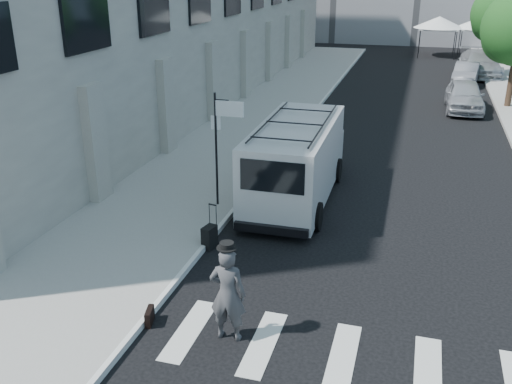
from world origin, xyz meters
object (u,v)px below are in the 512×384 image
Objects in this scene: businessman at (228,294)px; parked_car_b at (466,73)px; parked_car_c at (480,63)px; suitcase at (209,237)px; briefcase at (150,316)px; parked_car_a at (464,96)px; cargo_van at (296,160)px.

parked_car_b is at bearing -103.77° from businessman.
parked_car_c is (6.93, 32.71, -0.19)m from businessman.
businessman is at bearing -51.57° from suitcase.
briefcase is at bearing -96.91° from parked_car_b.
parked_car_b is 0.70× the size of parked_car_c.
briefcase is 3.62m from suitcase.
parked_car_a is (7.23, 21.88, 0.61)m from briefcase.
parked_car_a reaches higher than suitcase.
parked_car_b is at bearing 85.83° from suitcase.
parked_car_c is (8.70, 29.10, 0.51)m from suitcase.
suitcase reaches higher than briefcase.
cargo_van is (1.45, 7.73, 1.12)m from briefcase.
cargo_van is at bearing -113.34° from parked_car_a.
businessman is 0.51× the size of parked_car_b.
suitcase is at bearing -66.37° from businessman.
parked_car_b reaches higher than suitcase.
parked_car_b is (5.92, 29.47, -0.36)m from businessman.
cargo_van is 15.30m from parked_car_a.
businessman is at bearing -13.71° from briefcase.
businessman is 0.36× the size of parked_car_c.
briefcase is 33.86m from parked_car_c.
suitcase is (-1.77, 3.62, -0.70)m from businessman.
parked_car_a is at bearing -85.75° from parked_car_b.
parked_car_b is at bearing 85.43° from parked_car_a.
cargo_van is 26.02m from parked_car_c.
cargo_van is at bearing 65.70° from briefcase.
cargo_van is at bearing -98.31° from parked_car_b.
cargo_van reaches higher than parked_car_a.
parked_car_c reaches higher than parked_car_b.
businessman is 0.30× the size of cargo_van.
parked_car_a is (7.23, 18.26, 0.46)m from suitcase.
suitcase is at bearing 76.28° from briefcase.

